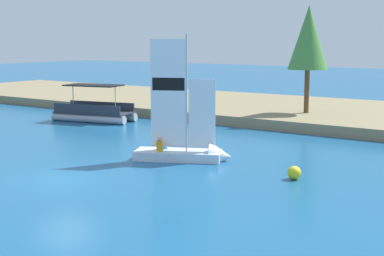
% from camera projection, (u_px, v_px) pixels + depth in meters
% --- Properties ---
extents(ground_plane, '(200.00, 200.00, 0.00)m').
position_uv_depth(ground_plane, '(66.00, 179.00, 23.73)').
color(ground_plane, '#195684').
extents(shore_bank, '(80.00, 15.83, 0.70)m').
position_uv_depth(shore_bank, '(304.00, 111.00, 43.40)').
color(shore_bank, '#897A56').
rests_on(shore_bank, ground).
extents(shoreline_tree_left, '(2.77, 2.77, 7.49)m').
position_uv_depth(shoreline_tree_left, '(308.00, 38.00, 39.00)').
color(shoreline_tree_left, brown).
rests_on(shoreline_tree_left, shore_bank).
extents(sailboat, '(4.90, 3.36, 6.56)m').
position_uv_depth(sailboat, '(194.00, 151.00, 27.39)').
color(sailboat, silver).
rests_on(sailboat, ground).
extents(pontoon_boat, '(6.22, 3.50, 2.63)m').
position_uv_depth(pontoon_boat, '(94.00, 112.00, 40.57)').
color(pontoon_boat, '#B2B2B7').
rests_on(pontoon_boat, ground).
extents(channel_buoy, '(0.58, 0.58, 0.58)m').
position_uv_depth(channel_buoy, '(294.00, 173.00, 23.61)').
color(channel_buoy, yellow).
rests_on(channel_buoy, ground).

